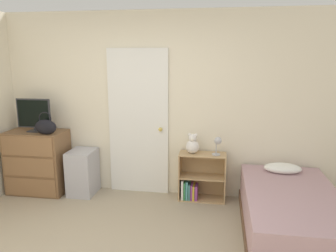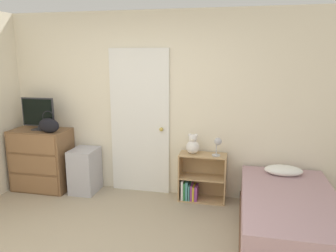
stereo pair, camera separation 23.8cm
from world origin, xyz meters
name	(u,v)px [view 1 (the left image)]	position (x,y,z in m)	size (l,w,h in m)	color
wall_back	(146,105)	(0.00, 2.15, 1.27)	(10.00, 0.06, 2.55)	beige
door_closed	(138,123)	(-0.10, 2.09, 1.03)	(0.85, 0.09, 2.05)	white
dresser	(38,162)	(-1.54, 1.85, 0.45)	(0.82, 0.49, 0.90)	brown
tv	(34,115)	(-1.55, 1.85, 1.14)	(0.50, 0.16, 0.47)	#2D2D33
handbag	(46,127)	(-1.30, 1.71, 1.01)	(0.31, 0.12, 0.31)	black
storage_bin	(83,172)	(-0.88, 1.88, 0.32)	(0.35, 0.43, 0.64)	#ADADB7
bookshelf	(198,180)	(0.77, 1.96, 0.27)	(0.63, 0.28, 0.66)	tan
teddy_bear	(193,145)	(0.68, 1.95, 0.78)	(0.18, 0.18, 0.28)	silver
desk_lamp	(218,143)	(1.02, 1.91, 0.83)	(0.13, 0.12, 0.25)	#B2B2B7
bed	(291,214)	(1.85, 1.18, 0.25)	(1.03, 1.85, 0.61)	brown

